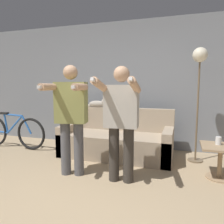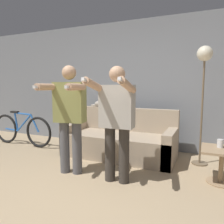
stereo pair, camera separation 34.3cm
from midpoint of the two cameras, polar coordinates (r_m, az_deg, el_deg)
The scene contains 10 objects.
ground_plane at distance 2.56m, azimuth -10.22°, elevation -23.51°, with size 16.00×16.00×0.00m, color tan.
wall_back at distance 4.59m, azimuth 7.95°, elevation 6.97°, with size 10.00×0.05×2.60m.
couch at distance 4.07m, azimuth 4.50°, elevation -7.60°, with size 2.01×0.87×0.86m.
person_left at distance 3.16m, azimuth -8.05°, elevation -0.13°, with size 0.59×0.74×1.58m.
person_right at distance 2.84m, azimuth 4.64°, elevation -1.12°, with size 0.54×0.68×1.54m.
cat at distance 4.43m, azimuth -0.08°, elevation 2.27°, with size 0.49×0.11×0.17m.
floor_lamp at distance 3.85m, azimuth 25.36°, elevation 10.42°, with size 0.25×0.25×1.91m.
side_table at distance 3.35m, azimuth 29.46°, elevation -10.52°, with size 0.51×0.51×0.46m.
cup at distance 3.36m, azimuth 29.12°, elevation -7.23°, with size 0.08×0.08×0.11m.
bicycle at distance 5.07m, azimuth -20.78°, elevation -4.34°, with size 1.59×0.07×0.74m.
Camera 2 is at (1.42, -1.76, 1.29)m, focal length 35.00 mm.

